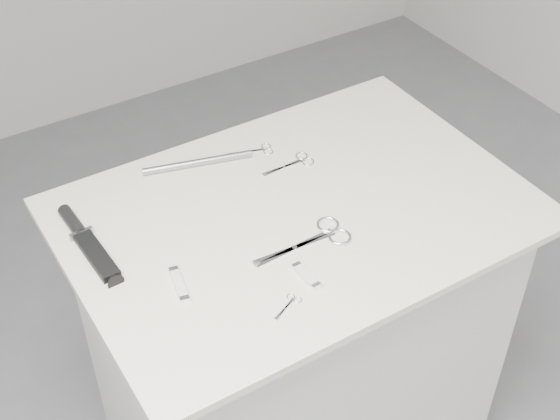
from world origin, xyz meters
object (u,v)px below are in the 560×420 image
embroidery_scissors_b (258,150)px  metal_rail (198,163)px  pocket_knife_b (306,276)px  sheathed_knife (85,239)px  large_shears (320,237)px  pocket_knife_a (179,284)px  plinth (295,348)px  embroidery_scissors_a (296,162)px  tiny_scissors (289,304)px

embroidery_scissors_b → metal_rail: (-0.15, 0.02, 0.01)m
metal_rail → pocket_knife_b: bearing=-88.0°
sheathed_knife → large_shears: bearing=-122.4°
pocket_knife_a → large_shears: bearing=-83.8°
plinth → sheathed_knife: size_ratio=3.58×
sheathed_knife → pocket_knife_b: sheathed_knife is taller
embroidery_scissors_a → metal_rail: bearing=150.3°
large_shears → embroidery_scissors_a: 0.26m
pocket_knife_a → pocket_knife_b: size_ratio=1.26×
tiny_scissors → sheathed_knife: sheathed_knife is taller
large_shears → metal_rail: (-0.10, 0.36, 0.01)m
metal_rail → tiny_scissors: bearing=-96.0°
embroidery_scissors_b → pocket_knife_b: bearing=-90.1°
tiny_scissors → embroidery_scissors_a: bearing=30.5°
embroidery_scissors_a → sheathed_knife: bearing=179.5°
sheathed_knife → pocket_knife_b: size_ratio=3.25×
sheathed_knife → pocket_knife_b: bearing=-136.8°
large_shears → sheathed_knife: sheathed_knife is taller
sheathed_knife → embroidery_scissors_a: bearing=-92.3°
embroidery_scissors_b → metal_rail: bearing=-171.4°
tiny_scissors → metal_rail: metal_rail is taller
large_shears → pocket_knife_a: bearing=175.3°
tiny_scissors → metal_rail: bearing=58.7°
metal_rail → sheathed_knife: bearing=-160.4°
large_shears → pocket_knife_b: bearing=-136.6°
sheathed_knife → pocket_knife_a: (0.11, -0.22, -0.00)m
large_shears → embroidery_scissors_b: large_shears is taller
sheathed_knife → metal_rail: bearing=-72.8°
pocket_knife_a → embroidery_scissors_b: bearing=-38.3°
embroidery_scissors_b → pocket_knife_a: 0.47m
embroidery_scissors_b → embroidery_scissors_a: bearing=-41.8°
tiny_scissors → embroidery_scissors_b: bearing=41.1°
embroidery_scissors_a → tiny_scissors: same height
plinth → tiny_scissors: size_ratio=12.26×
sheathed_knife → tiny_scissors: bearing=-146.5°
pocket_knife_a → metal_rail: (0.21, 0.33, 0.00)m
pocket_knife_b → tiny_scissors: bearing=120.8°
plinth → large_shears: large_shears is taller
sheathed_knife → plinth: bearing=-110.6°
sheathed_knife → metal_rail: (0.32, 0.11, -0.00)m
embroidery_scissors_a → large_shears: bearing=-112.2°
large_shears → embroidery_scissors_a: large_shears is taller
pocket_knife_b → metal_rail: 0.44m
tiny_scissors → plinth: bearing=28.6°
embroidery_scissors_b → pocket_knife_b: pocket_knife_b is taller
large_shears → tiny_scissors: bearing=-140.8°
tiny_scissors → metal_rail: size_ratio=0.29×
large_shears → sheathed_knife: 0.49m
large_shears → tiny_scissors: size_ratio=2.97×
embroidery_scissors_a → plinth: bearing=-121.7°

